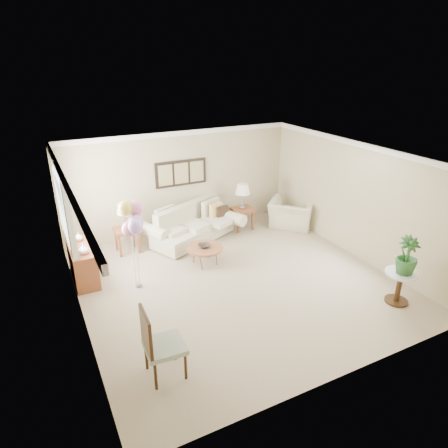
% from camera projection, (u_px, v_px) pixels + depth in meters
% --- Properties ---
extents(ground_plane, '(6.00, 6.00, 0.00)m').
position_uv_depth(ground_plane, '(236.00, 281.00, 8.20)').
color(ground_plane, tan).
extents(room_shell, '(6.04, 6.04, 2.60)m').
position_uv_depth(room_shell, '(230.00, 207.00, 7.59)').
color(room_shell, '#C0B58D').
rests_on(room_shell, ground).
extents(wall_art_triptych, '(1.35, 0.06, 0.65)m').
position_uv_depth(wall_art_triptych, '(181.00, 173.00, 10.03)').
color(wall_art_triptych, black).
rests_on(wall_art_triptych, ground).
extents(sofa, '(2.70, 1.70, 0.87)m').
position_uv_depth(sofa, '(193.00, 227.00, 9.94)').
color(sofa, beige).
rests_on(sofa, ground).
extents(end_table_left, '(0.55, 0.50, 0.60)m').
position_uv_depth(end_table_left, '(127.00, 232.00, 9.25)').
color(end_table_left, brown).
rests_on(end_table_left, ground).
extents(end_table_right, '(0.53, 0.49, 0.58)m').
position_uv_depth(end_table_right, '(242.00, 212.00, 10.50)').
color(end_table_right, brown).
rests_on(end_table_right, ground).
extents(lamp_left, '(0.35, 0.35, 0.63)m').
position_uv_depth(lamp_left, '(124.00, 209.00, 9.02)').
color(lamp_left, gray).
rests_on(lamp_left, end_table_left).
extents(lamp_right, '(0.38, 0.38, 0.67)m').
position_uv_depth(lamp_right, '(243.00, 190.00, 10.27)').
color(lamp_right, gray).
rests_on(lamp_right, end_table_right).
extents(coffee_table, '(0.80, 0.80, 0.41)m').
position_uv_depth(coffee_table, '(205.00, 248.00, 8.75)').
color(coffee_table, '#A35E3B').
rests_on(coffee_table, ground).
extents(decor_bowl, '(0.33, 0.33, 0.07)m').
position_uv_depth(decor_bowl, '(204.00, 246.00, 8.72)').
color(decor_bowl, '#312925').
rests_on(decor_bowl, coffee_table).
extents(armchair, '(1.49, 1.49, 0.73)m').
position_uv_depth(armchair, '(291.00, 214.00, 10.69)').
color(armchair, beige).
rests_on(armchair, ground).
extents(side_table, '(0.58, 0.58, 0.63)m').
position_uv_depth(side_table, '(400.00, 280.00, 7.34)').
color(side_table, silver).
rests_on(side_table, ground).
extents(potted_plant, '(0.50, 0.50, 0.71)m').
position_uv_depth(potted_plant, '(407.00, 256.00, 7.12)').
color(potted_plant, '#1E4A23').
rests_on(potted_plant, side_table).
extents(accent_chair, '(0.58, 0.58, 1.13)m').
position_uv_depth(accent_chair, '(158.00, 343.00, 5.57)').
color(accent_chair, '#93A38C').
rests_on(accent_chair, ground).
extents(credenza, '(0.46, 1.20, 0.74)m').
position_uv_depth(credenza, '(83.00, 263.00, 8.14)').
color(credenza, brown).
rests_on(credenza, ground).
extents(vase_white, '(0.20, 0.20, 0.20)m').
position_uv_depth(vase_white, '(83.00, 249.00, 7.69)').
color(vase_white, silver).
rests_on(vase_white, credenza).
extents(vase_sage, '(0.21, 0.21, 0.17)m').
position_uv_depth(vase_sage, '(78.00, 237.00, 8.24)').
color(vase_sage, silver).
rests_on(vase_sage, credenza).
extents(balloon_cluster, '(0.47, 0.48, 1.83)m').
position_uv_depth(balloon_cluster, '(133.00, 219.00, 7.41)').
color(balloon_cluster, gray).
rests_on(balloon_cluster, ground).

